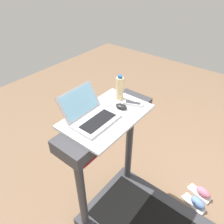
# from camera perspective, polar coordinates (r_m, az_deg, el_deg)

# --- Properties ---
(desk_board) EXTENTS (0.69, 0.44, 0.02)m
(desk_board) POSITION_cam_1_polar(r_m,az_deg,el_deg) (1.67, -1.34, -1.03)
(desk_board) COLOR silver
(desk_board) RESTS_ON treadmill_base
(laptop) EXTENTS (0.34, 0.32, 0.21)m
(laptop) POSITION_cam_1_polar(r_m,az_deg,el_deg) (1.60, -5.55, -0.69)
(laptop) COLOR #B7B7BC
(laptop) RESTS_ON desk_board
(computer_mouse) EXTENTS (0.06, 0.10, 0.03)m
(computer_mouse) POSITION_cam_1_polar(r_m,az_deg,el_deg) (1.72, 2.43, 1.48)
(computer_mouse) COLOR black
(computer_mouse) RESTS_ON desk_board
(water_bottle) EXTENTS (0.06, 0.06, 0.21)m
(water_bottle) POSITION_cam_1_polar(r_m,az_deg,el_deg) (1.80, 2.02, 6.24)
(water_bottle) COLOR beige
(water_bottle) RESTS_ON desk_board
(tv_remote) EXTENTS (0.10, 0.17, 0.02)m
(tv_remote) POSITION_cam_1_polar(r_m,az_deg,el_deg) (1.77, 5.48, 2.20)
(tv_remote) COLOR silver
(tv_remote) RESTS_ON desk_board
(sneaker_left) EXTENTS (0.17, 0.28, 0.11)m
(sneaker_left) POSITION_cam_1_polar(r_m,az_deg,el_deg) (2.66, 21.12, -21.23)
(sneaker_left) COLOR white
(sneaker_left) RESTS_ON ground
(sneaker_right) EXTENTS (0.16, 0.28, 0.11)m
(sneaker_right) POSITION_cam_1_polar(r_m,az_deg,el_deg) (2.76, 22.37, -18.82)
(sneaker_right) COLOR white
(sneaker_right) RESTS_ON ground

